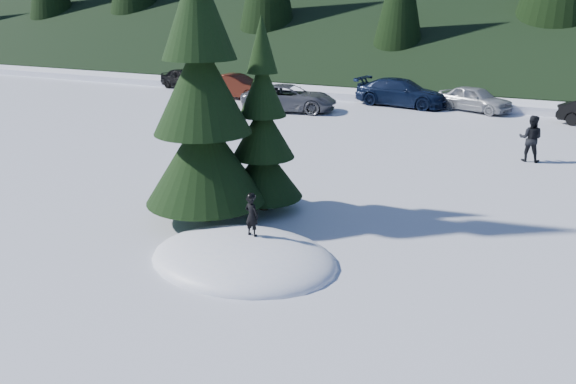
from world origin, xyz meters
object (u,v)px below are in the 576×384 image
at_px(car_1, 236,86).
at_px(car_4, 475,99).
at_px(spruce_short, 263,137).
at_px(car_3, 401,92).
at_px(adult_0, 531,138).
at_px(spruce_tall, 202,98).
at_px(child_skier, 252,216).
at_px(car_0, 185,79).
at_px(car_2, 289,98).

distance_m(car_1, car_4, 14.16).
bearing_deg(spruce_short, car_3, 93.52).
distance_m(adult_0, car_4, 10.37).
height_order(spruce_tall, child_skier, spruce_tall).
bearing_deg(car_3, car_4, -81.79).
height_order(car_0, car_4, car_0).
distance_m(adult_0, car_2, 13.70).
xyz_separation_m(spruce_tall, adult_0, (7.39, 10.34, -2.45)).
bearing_deg(car_4, car_0, 111.27).
relative_size(adult_0, car_2, 0.34).
distance_m(child_skier, car_2, 18.68).
height_order(child_skier, car_3, car_3).
bearing_deg(car_2, car_4, -77.42).
relative_size(spruce_short, car_4, 1.34).
height_order(spruce_short, car_1, spruce_short).
bearing_deg(car_2, adult_0, -126.21).
distance_m(car_2, car_4, 10.13).
bearing_deg(car_3, adult_0, -134.82).
bearing_deg(car_2, spruce_short, -169.63).
bearing_deg(spruce_tall, adult_0, 54.45).
height_order(child_skier, car_4, child_skier).
xyz_separation_m(child_skier, car_3, (-2.36, 21.46, -0.19)).
height_order(spruce_short, child_skier, spruce_short).
bearing_deg(spruce_tall, car_0, 127.40).
distance_m(spruce_tall, car_4, 20.66).
bearing_deg(spruce_short, car_2, 113.42).
bearing_deg(child_skier, car_2, -58.39).
bearing_deg(car_0, spruce_tall, -125.18).
bearing_deg(car_4, spruce_tall, -169.56).
relative_size(car_2, car_4, 1.28).
bearing_deg(car_3, car_0, 96.85).
bearing_deg(adult_0, car_3, -50.28).
bearing_deg(spruce_tall, car_2, 108.32).
bearing_deg(car_1, car_3, -79.87).
distance_m(car_0, car_4, 19.36).
height_order(spruce_short, car_0, spruce_short).
bearing_deg(car_4, car_3, 112.34).
relative_size(spruce_short, adult_0, 3.10).
relative_size(spruce_short, car_1, 1.20).
height_order(spruce_tall, car_4, spruce_tall).
relative_size(child_skier, car_0, 0.24).
bearing_deg(car_0, car_4, -72.79).
xyz_separation_m(spruce_short, car_1, (-11.11, 16.83, -1.37)).
relative_size(spruce_short, child_skier, 5.57).
relative_size(child_skier, car_3, 0.18).
height_order(spruce_tall, car_2, spruce_tall).
bearing_deg(child_skier, car_3, -75.52).
bearing_deg(car_4, car_1, 119.12).
height_order(spruce_short, car_4, spruce_short).
distance_m(child_skier, car_4, 21.59).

